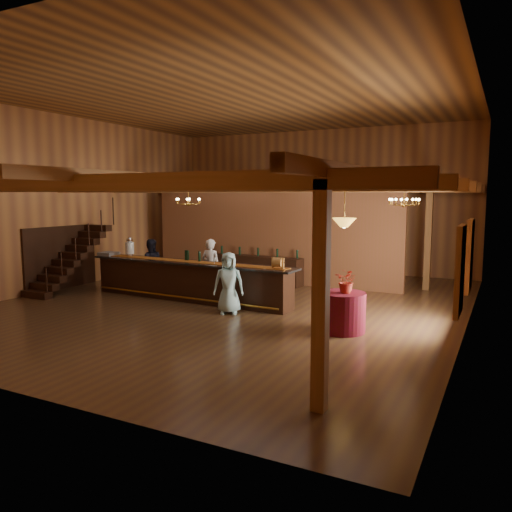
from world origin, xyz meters
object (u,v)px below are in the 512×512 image
at_px(chandelier_right, 404,202).
at_px(guest, 229,283).
at_px(pendant_lamp, 344,223).
at_px(tasting_bar, 189,280).
at_px(chandelier_left, 188,201).
at_px(bartender, 211,267).
at_px(raffle_drum, 278,262).
at_px(round_table, 342,312).
at_px(beverage_dispenser, 130,247).
at_px(backbar_shelf, 258,269).
at_px(floor_plant, 319,267).
at_px(staff_second, 151,264).

height_order(chandelier_right, guest, chandelier_right).
height_order(pendant_lamp, guest, pendant_lamp).
relative_size(tasting_bar, chandelier_left, 8.34).
xyz_separation_m(tasting_bar, bartender, (0.20, 0.85, 0.29)).
height_order(raffle_drum, bartender, bartender).
bearing_deg(round_table, beverage_dispenser, 168.93).
xyz_separation_m(backbar_shelf, pendant_lamp, (4.42, -4.67, 1.94)).
distance_m(backbar_shelf, pendant_lamp, 6.72).
distance_m(tasting_bar, bartender, 0.92).
bearing_deg(tasting_bar, chandelier_left, 126.60).
height_order(raffle_drum, floor_plant, raffle_drum).
bearing_deg(chandelier_left, pendant_lamp, -23.16).
relative_size(tasting_bar, staff_second, 4.16).
bearing_deg(round_table, chandelier_left, 156.84).
height_order(raffle_drum, round_table, raffle_drum).
height_order(tasting_bar, pendant_lamp, pendant_lamp).
xyz_separation_m(round_table, staff_second, (-6.90, 2.03, 0.36)).
distance_m(chandelier_left, staff_second, 2.36).
xyz_separation_m(tasting_bar, pendant_lamp, (4.90, -1.25, 1.84)).
distance_m(raffle_drum, bartender, 2.88).
bearing_deg(backbar_shelf, round_table, -39.73).
bearing_deg(beverage_dispenser, floor_plant, 37.74).
xyz_separation_m(raffle_drum, floor_plant, (-0.34, 4.07, -0.67)).
xyz_separation_m(raffle_drum, pendant_lamp, (2.04, -1.07, 1.12)).
bearing_deg(staff_second, guest, 119.36).
relative_size(round_table, chandelier_left, 1.26).
xyz_separation_m(chandelier_right, bartender, (-5.31, -1.28, -1.96)).
xyz_separation_m(chandelier_left, staff_second, (-1.20, -0.41, -2.00)).
distance_m(round_table, staff_second, 7.20).
xyz_separation_m(round_table, floor_plant, (-2.38, 5.13, 0.17)).
distance_m(beverage_dispenser, chandelier_right, 8.17).
distance_m(round_table, bartender, 5.16).
bearing_deg(staff_second, chandelier_left, 162.30).
xyz_separation_m(beverage_dispenser, chandelier_right, (7.80, 1.97, 1.42)).
distance_m(chandelier_right, pendant_lamp, 3.46).
relative_size(raffle_drum, pendant_lamp, 0.38).
bearing_deg(chandelier_right, chandelier_left, -171.53).
bearing_deg(staff_second, beverage_dispenser, 28.27).
bearing_deg(pendant_lamp, bartender, 155.93).
distance_m(raffle_drum, guest, 1.36).
xyz_separation_m(round_table, chandelier_left, (-5.70, 2.44, 2.36)).
bearing_deg(tasting_bar, staff_second, 161.29).
xyz_separation_m(tasting_bar, staff_second, (-2.00, 0.78, 0.24)).
bearing_deg(staff_second, chandelier_right, 153.48).
xyz_separation_m(guest, floor_plant, (0.69, 4.80, -0.17)).
bearing_deg(floor_plant, tasting_bar, -123.01).
distance_m(round_table, chandelier_left, 6.64).
bearing_deg(guest, backbar_shelf, 84.90).
relative_size(round_table, chandelier_right, 1.26).
bearing_deg(backbar_shelf, chandelier_right, -7.53).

